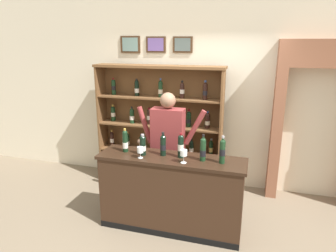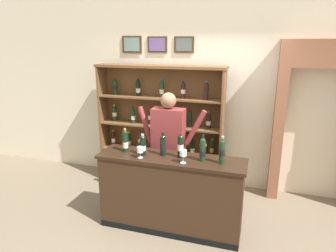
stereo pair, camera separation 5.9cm
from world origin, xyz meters
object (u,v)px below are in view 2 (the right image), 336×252
Objects in this scene: tasting_bottle_brunello at (181,146)px; tasting_bottle_rosso at (203,150)px; wine_shelf at (161,124)px; wine_glass_left at (140,150)px; tasting_bottle_prosecco at (125,141)px; tasting_bottle_bianco at (222,151)px; wine_glass_center at (183,154)px; tasting_bottle_riserva at (143,145)px; tasting_counter at (171,193)px; shopkeeper at (168,138)px; tasting_bottle_super_tuscan at (163,145)px.

tasting_bottle_rosso is at bearing -6.31° from tasting_bottle_brunello.
wine_shelf is 14.67× the size of wine_glass_left.
tasting_bottle_prosecco is 0.31m from wine_glass_left.
tasting_bottle_bianco reaches higher than tasting_bottle_prosecco.
tasting_bottle_prosecco is 1.24m from tasting_bottle_bianco.
wine_glass_center is at bearing -0.32° from wine_glass_left.
tasting_bottle_prosecco is at bearing 170.17° from tasting_bottle_riserva.
tasting_bottle_riserva is at bearing -179.65° from tasting_bottle_bianco.
wine_glass_center is (0.54, -0.00, 0.02)m from wine_glass_left.
tasting_bottle_prosecco is at bearing 177.72° from tasting_counter.
tasting_bottle_rosso is at bearing 1.28° from tasting_bottle_riserva.
tasting_bottle_rosso is 2.03× the size of wine_glass_center.
wine_shelf is 1.53m from tasting_bottle_rosso.
shopkeeper is 5.45× the size of tasting_bottle_prosecco.
wine_glass_center is at bearing -64.83° from tasting_bottle_brunello.
tasting_bottle_riserva is (-0.36, -0.02, 0.62)m from tasting_counter.
wine_glass_center reaches higher than wine_glass_left.
tasting_bottle_super_tuscan reaches higher than wine_glass_left.
wine_shelf is 1.24× the size of shopkeeper.
tasting_bottle_rosso reaches higher than wine_glass_center.
tasting_bottle_brunello is 0.51m from tasting_bottle_bianco.
shopkeeper is 1.00m from tasting_bottle_bianco.
tasting_bottle_brunello is (0.73, 0.00, 0.01)m from tasting_bottle_prosecco.
tasting_bottle_riserva is 0.98m from tasting_bottle_bianco.
wine_glass_left is (0.27, -0.16, -0.04)m from tasting_bottle_prosecco.
tasting_bottle_bianco is (0.51, -0.04, 0.00)m from tasting_bottle_brunello.
tasting_bottle_bianco is at bearing -2.69° from tasting_bottle_rosso.
tasting_bottle_bianco reaches higher than tasting_bottle_rosso.
tasting_bottle_super_tuscan is at bearing 177.48° from tasting_bottle_brunello.
wine_glass_left is at bearing -159.61° from tasting_counter.
tasting_bottle_riserva is 0.83× the size of tasting_bottle_rosso.
wine_shelf is at bearing 98.28° from tasting_bottle_riserva.
wine_glass_left is at bearing -161.25° from tasting_bottle_brunello.
wine_glass_left is at bearing -85.88° from tasting_bottle_riserva.
wine_glass_left is (-0.74, -0.13, -0.05)m from tasting_bottle_rosso.
tasting_bottle_rosso is at bearing -0.47° from tasting_counter.
shopkeeper is (0.34, -0.66, 0.01)m from wine_shelf.
tasting_bottle_bianco reaches higher than tasting_bottle_brunello.
shopkeeper is 0.67m from tasting_bottle_prosecco.
wine_glass_center is (0.30, -0.17, -0.02)m from tasting_bottle_super_tuscan.
tasting_bottle_bianco is at bearing -1.29° from tasting_counter.
wine_shelf is 12.96× the size of wine_glass_center.
tasting_bottle_brunello reaches higher than tasting_bottle_super_tuscan.
tasting_counter is 5.62× the size of tasting_bottle_rosso.
tasting_bottle_brunello is 0.50m from wine_glass_left.
tasting_bottle_bianco is at bearing -4.01° from tasting_bottle_super_tuscan.
tasting_counter is (0.54, -1.20, -0.55)m from wine_shelf.
tasting_bottle_brunello is at bearing 115.17° from wine_glass_center.
wine_glass_center is at bearing -60.19° from shopkeeper.
wine_shelf is 1.35m from wine_glass_left.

